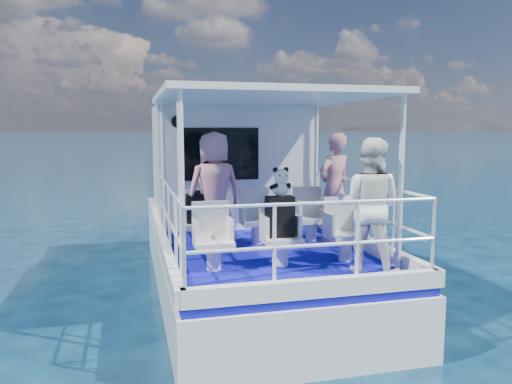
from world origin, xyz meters
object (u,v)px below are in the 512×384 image
at_px(passenger_stbd_aft, 369,206).
at_px(panda, 281,182).
at_px(backpack_center, 280,217).
at_px(passenger_port_fwd, 214,190).

height_order(passenger_stbd_aft, panda, passenger_stbd_aft).
bearing_deg(backpack_center, passenger_port_fwd, 117.97).
xyz_separation_m(passenger_stbd_aft, backpack_center, (-0.97, 0.58, -0.19)).
relative_size(passenger_port_fwd, backpack_center, 3.27).
bearing_deg(passenger_stbd_aft, backpack_center, 6.94).
bearing_deg(panda, passenger_stbd_aft, -32.62).
relative_size(passenger_port_fwd, panda, 4.67).
height_order(passenger_port_fwd, passenger_stbd_aft, passenger_port_fwd).
bearing_deg(panda, passenger_port_fwd, 119.02).
relative_size(passenger_stbd_aft, backpack_center, 3.15).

